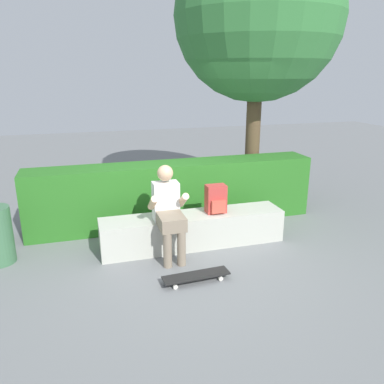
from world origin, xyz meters
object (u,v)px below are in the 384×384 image
Objects in this scene: person_skater at (168,209)px; bench_main at (193,230)px; skateboard_near_person at (196,276)px; backpack_on_bench at (216,199)px.

bench_main is at bearing 28.89° from person_skater.
person_skater is (-0.40, -0.22, 0.43)m from bench_main.
person_skater is 0.97m from skateboard_near_person.
person_skater is 1.50× the size of skateboard_near_person.
bench_main is 2.13× the size of person_skater.
skateboard_near_person is at bearing -121.02° from backpack_on_bench.
backpack_on_bench reaches higher than bench_main.
skateboard_near_person is (-0.25, -0.98, -0.16)m from bench_main.
backpack_on_bench is (0.73, 0.21, -0.00)m from person_skater.
skateboard_near_person is at bearing -104.43° from bench_main.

